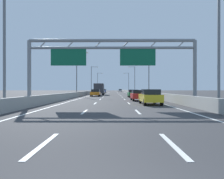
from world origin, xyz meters
TOP-DOWN VIEW (x-y plane):
  - ground_plane at (0.00, 100.00)m, footprint 260.00×260.00m
  - lane_dash_left_0 at (-1.80, 3.50)m, footprint 0.16×3.00m
  - lane_dash_left_1 at (-1.80, 12.50)m, footprint 0.16×3.00m
  - lane_dash_left_2 at (-1.80, 21.50)m, footprint 0.16×3.00m
  - lane_dash_left_3 at (-1.80, 30.50)m, footprint 0.16×3.00m
  - lane_dash_left_4 at (-1.80, 39.50)m, footprint 0.16×3.00m
  - lane_dash_left_5 at (-1.80, 48.50)m, footprint 0.16×3.00m
  - lane_dash_left_6 at (-1.80, 57.50)m, footprint 0.16×3.00m
  - lane_dash_left_7 at (-1.80, 66.50)m, footprint 0.16×3.00m
  - lane_dash_left_8 at (-1.80, 75.50)m, footprint 0.16×3.00m
  - lane_dash_left_9 at (-1.80, 84.50)m, footprint 0.16×3.00m
  - lane_dash_left_10 at (-1.80, 93.50)m, footprint 0.16×3.00m
  - lane_dash_left_11 at (-1.80, 102.50)m, footprint 0.16×3.00m
  - lane_dash_left_12 at (-1.80, 111.50)m, footprint 0.16×3.00m
  - lane_dash_left_13 at (-1.80, 120.50)m, footprint 0.16×3.00m
  - lane_dash_left_14 at (-1.80, 129.50)m, footprint 0.16×3.00m
  - lane_dash_left_15 at (-1.80, 138.50)m, footprint 0.16×3.00m
  - lane_dash_left_16 at (-1.80, 147.50)m, footprint 0.16×3.00m
  - lane_dash_left_17 at (-1.80, 156.50)m, footprint 0.16×3.00m
  - lane_dash_right_0 at (1.80, 3.50)m, footprint 0.16×3.00m
  - lane_dash_right_1 at (1.80, 12.50)m, footprint 0.16×3.00m
  - lane_dash_right_2 at (1.80, 21.50)m, footprint 0.16×3.00m
  - lane_dash_right_3 at (1.80, 30.50)m, footprint 0.16×3.00m
  - lane_dash_right_4 at (1.80, 39.50)m, footprint 0.16×3.00m
  - lane_dash_right_5 at (1.80, 48.50)m, footprint 0.16×3.00m
  - lane_dash_right_6 at (1.80, 57.50)m, footprint 0.16×3.00m
  - lane_dash_right_7 at (1.80, 66.50)m, footprint 0.16×3.00m
  - lane_dash_right_8 at (1.80, 75.50)m, footprint 0.16×3.00m
  - lane_dash_right_9 at (1.80, 84.50)m, footprint 0.16×3.00m
  - lane_dash_right_10 at (1.80, 93.50)m, footprint 0.16×3.00m
  - lane_dash_right_11 at (1.80, 102.50)m, footprint 0.16×3.00m
  - lane_dash_right_12 at (1.80, 111.50)m, footprint 0.16×3.00m
  - lane_dash_right_13 at (1.80, 120.50)m, footprint 0.16×3.00m
  - lane_dash_right_14 at (1.80, 129.50)m, footprint 0.16×3.00m
  - lane_dash_right_15 at (1.80, 138.50)m, footprint 0.16×3.00m
  - lane_dash_right_16 at (1.80, 147.50)m, footprint 0.16×3.00m
  - lane_dash_right_17 at (1.80, 156.50)m, footprint 0.16×3.00m
  - edge_line_left at (-5.25, 88.00)m, footprint 0.16×176.00m
  - edge_line_right at (5.25, 88.00)m, footprint 0.16×176.00m
  - barrier_left at (-6.90, 110.00)m, footprint 0.45×220.00m
  - barrier_right at (6.90, 110.00)m, footprint 0.45×220.00m
  - sign_gantry at (-0.19, 18.95)m, footprint 16.27×0.36m
  - streetlamp_left_near at (-7.47, 13.46)m, footprint 2.58×0.28m
  - streetlamp_right_near at (7.47, 13.46)m, footprint 2.58×0.28m
  - streetlamp_left_mid at (-7.47, 45.48)m, footprint 2.58×0.28m
  - streetlamp_right_mid at (7.47, 45.48)m, footprint 2.58×0.28m
  - streetlamp_left_far at (-7.47, 77.50)m, footprint 2.58×0.28m
  - streetlamp_right_far at (7.47, 77.50)m, footprint 2.58×0.28m
  - streetlamp_left_distant at (-7.47, 109.52)m, footprint 2.58×0.28m
  - streetlamp_right_distant at (7.47, 109.52)m, footprint 2.58×0.28m
  - green_car at (3.74, 38.75)m, footprint 1.82×4.14m
  - black_car at (-3.69, 71.24)m, footprint 1.80×4.25m
  - yellow_car at (3.80, 19.67)m, footprint 1.77×4.66m
  - orange_car at (-3.60, 44.24)m, footprint 1.87×4.25m
  - blue_car at (-3.85, 89.60)m, footprint 1.74×4.60m
  - silver_car at (3.84, 121.88)m, footprint 1.74×4.32m
  - red_car at (3.41, 27.04)m, footprint 1.77×4.52m
  - box_truck at (-3.53, 55.89)m, footprint 2.32×7.71m

SIDE VIEW (x-z plane):
  - ground_plane at x=0.00m, z-range 0.00..0.00m
  - lane_dash_left_0 at x=-1.80m, z-range 0.00..0.01m
  - lane_dash_left_1 at x=-1.80m, z-range 0.00..0.01m
  - lane_dash_left_2 at x=-1.80m, z-range 0.00..0.01m
  - lane_dash_left_3 at x=-1.80m, z-range 0.00..0.01m
  - lane_dash_left_4 at x=-1.80m, z-range 0.00..0.01m
  - lane_dash_left_5 at x=-1.80m, z-range 0.00..0.01m
  - lane_dash_left_6 at x=-1.80m, z-range 0.00..0.01m
  - lane_dash_left_7 at x=-1.80m, z-range 0.00..0.01m
  - lane_dash_left_8 at x=-1.80m, z-range 0.00..0.01m
  - lane_dash_left_9 at x=-1.80m, z-range 0.00..0.01m
  - lane_dash_left_10 at x=-1.80m, z-range 0.00..0.01m
  - lane_dash_left_11 at x=-1.80m, z-range 0.00..0.01m
  - lane_dash_left_12 at x=-1.80m, z-range 0.00..0.01m
  - lane_dash_left_13 at x=-1.80m, z-range 0.00..0.01m
  - lane_dash_left_14 at x=-1.80m, z-range 0.00..0.01m
  - lane_dash_left_15 at x=-1.80m, z-range 0.00..0.01m
  - lane_dash_left_16 at x=-1.80m, z-range 0.00..0.01m
  - lane_dash_left_17 at x=-1.80m, z-range 0.00..0.01m
  - lane_dash_right_0 at x=1.80m, z-range 0.00..0.01m
  - lane_dash_right_1 at x=1.80m, z-range 0.00..0.01m
  - lane_dash_right_2 at x=1.80m, z-range 0.00..0.01m
  - lane_dash_right_3 at x=1.80m, z-range 0.00..0.01m
  - lane_dash_right_4 at x=1.80m, z-range 0.00..0.01m
  - lane_dash_right_5 at x=1.80m, z-range 0.00..0.01m
  - lane_dash_right_6 at x=1.80m, z-range 0.00..0.01m
  - lane_dash_right_7 at x=1.80m, z-range 0.00..0.01m
  - lane_dash_right_8 at x=1.80m, z-range 0.00..0.01m
  - lane_dash_right_9 at x=1.80m, z-range 0.00..0.01m
  - lane_dash_right_10 at x=1.80m, z-range 0.00..0.01m
  - lane_dash_right_11 at x=1.80m, z-range 0.00..0.01m
  - lane_dash_right_12 at x=1.80m, z-range 0.00..0.01m
  - lane_dash_right_13 at x=1.80m, z-range 0.00..0.01m
  - lane_dash_right_14 at x=1.80m, z-range 0.00..0.01m
  - lane_dash_right_15 at x=1.80m, z-range 0.00..0.01m
  - lane_dash_right_16 at x=1.80m, z-range 0.00..0.01m
  - lane_dash_right_17 at x=1.80m, z-range 0.00..0.01m
  - edge_line_left at x=-5.25m, z-range 0.00..0.01m
  - edge_line_right at x=5.25m, z-range 0.00..0.01m
  - barrier_left at x=-6.90m, z-range 0.00..0.95m
  - barrier_right at x=6.90m, z-range 0.00..0.95m
  - silver_car at x=3.84m, z-range 0.01..1.45m
  - green_car at x=3.74m, z-range 0.02..1.45m
  - red_car at x=3.41m, z-range 0.03..1.45m
  - blue_car at x=-3.85m, z-range 0.01..1.48m
  - orange_car at x=-3.60m, z-range 0.02..1.48m
  - black_car at x=-3.69m, z-range 0.01..1.50m
  - yellow_car at x=3.80m, z-range 0.02..1.54m
  - box_truck at x=-3.53m, z-range 0.15..3.04m
  - sign_gantry at x=-0.19m, z-range 1.63..7.99m
  - streetlamp_left_near at x=-7.47m, z-range 0.65..10.15m
  - streetlamp_right_near at x=7.47m, z-range 0.65..10.15m
  - streetlamp_left_mid at x=-7.47m, z-range 0.65..10.15m
  - streetlamp_right_mid at x=7.47m, z-range 0.65..10.15m
  - streetlamp_left_far at x=-7.47m, z-range 0.65..10.15m
  - streetlamp_right_far at x=7.47m, z-range 0.65..10.15m
  - streetlamp_left_distant at x=-7.47m, z-range 0.65..10.15m
  - streetlamp_right_distant at x=7.47m, z-range 0.65..10.15m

